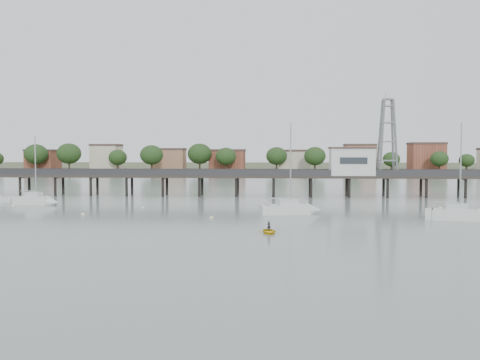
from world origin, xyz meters
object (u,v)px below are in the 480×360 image
object	(u,v)px
lattice_tower	(387,137)
white_tender	(4,199)
pier	(219,176)
sailboat_c	(296,209)
sailboat_d	(466,215)
sailboat_b	(40,201)
yellow_dinghy	(269,233)

from	to	relation	value
lattice_tower	white_tender	distance (m)	68.80
pier	sailboat_c	xyz separation A→B (m)	(13.68, -28.85, -3.15)
pier	sailboat_d	size ratio (longest dim) A/B	11.93
lattice_tower	sailboat_b	bearing A→B (deg)	-161.48
lattice_tower	sailboat_b	distance (m)	61.91
pier	sailboat_c	distance (m)	32.09
sailboat_c	sailboat_d	size ratio (longest dim) A/B	1.03
sailboat_b	sailboat_c	bearing A→B (deg)	-5.87
yellow_dinghy	sailboat_d	bearing A→B (deg)	17.56
lattice_tower	yellow_dinghy	bearing A→B (deg)	-114.61
sailboat_b	sailboat_d	bearing A→B (deg)	-6.46
sailboat_b	white_tender	size ratio (longest dim) A/B	3.63
lattice_tower	white_tender	xyz separation A→B (m)	(-66.43, -14.32, -10.73)
pier	sailboat_d	distance (m)	48.59
pier	sailboat_b	xyz separation A→B (m)	(-26.36, -19.39, -3.14)
lattice_tower	pier	bearing A→B (deg)	-180.00
sailboat_d	white_tender	size ratio (longest dim) A/B	3.96
pier	white_tender	size ratio (longest dim) A/B	47.23
sailboat_b	white_tender	xyz separation A→B (m)	(-8.57, 5.07, -0.28)
pier	sailboat_b	distance (m)	32.88
sailboat_d	white_tender	xyz separation A→B (m)	(-69.14, 20.04, -0.27)
lattice_tower	sailboat_c	distance (m)	35.49
yellow_dinghy	lattice_tower	bearing A→B (deg)	56.50
sailboat_b	yellow_dinghy	bearing A→B (deg)	-28.79
pier	lattice_tower	xyz separation A→B (m)	(31.50, 0.00, 7.31)
sailboat_b	sailboat_d	distance (m)	62.40
sailboat_d	yellow_dinghy	size ratio (longest dim) A/B	4.53
sailboat_c	sailboat_d	xyz separation A→B (m)	(20.53, -5.51, 0.00)
sailboat_c	white_tender	bearing A→B (deg)	146.64
sailboat_d	sailboat_b	bearing A→B (deg)	179.33
sailboat_c	sailboat_d	world-z (taller)	sailboat_c
sailboat_b	yellow_dinghy	world-z (taller)	sailboat_b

